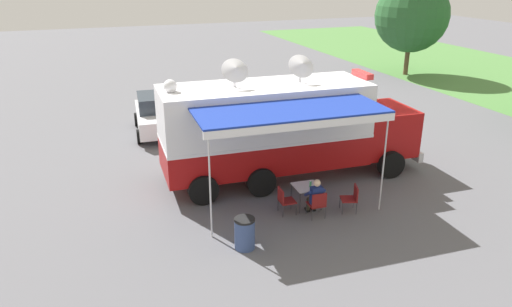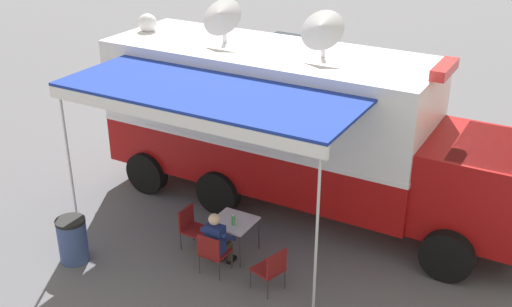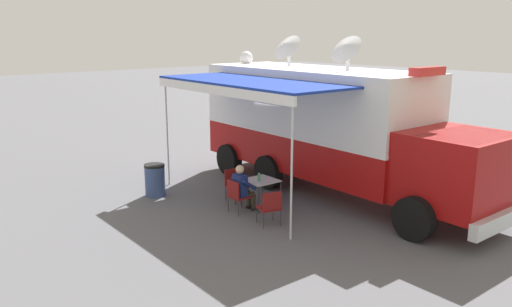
{
  "view_description": "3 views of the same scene",
  "coord_description": "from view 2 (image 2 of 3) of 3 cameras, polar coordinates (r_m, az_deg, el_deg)",
  "views": [
    {
      "loc": [
        14.97,
        -5.83,
        7.27
      ],
      "look_at": [
        0.93,
        -0.67,
        1.43
      ],
      "focal_mm": 33.85,
      "sensor_mm": 36.0,
      "label": 1
    },
    {
      "loc": [
        11.64,
        5.64,
        7.07
      ],
      "look_at": [
        0.58,
        0.01,
        1.3
      ],
      "focal_mm": 43.94,
      "sensor_mm": 36.0,
      "label": 2
    },
    {
      "loc": [
        11.05,
        10.11,
        4.48
      ],
      "look_at": [
        2.19,
        -0.05,
        1.3
      ],
      "focal_mm": 35.86,
      "sensor_mm": 36.0,
      "label": 3
    }
  ],
  "objects": [
    {
      "name": "folding_chair_at_table",
      "position": [
        11.82,
        -4.01,
        -8.82
      ],
      "size": [
        0.5,
        0.5,
        0.87
      ],
      "color": "maroon",
      "rests_on": "ground"
    },
    {
      "name": "folding_chair_spare_by_truck",
      "position": [
        11.36,
        1.44,
        -10.32
      ],
      "size": [
        0.61,
        0.61,
        0.87
      ],
      "color": "maroon",
      "rests_on": "ground"
    },
    {
      "name": "lot_stripe",
      "position": [
        16.89,
        9.73,
        -0.17
      ],
      "size": [
        0.32,
        4.8,
        0.01
      ],
      "primitive_type": "cube",
      "rotation": [
        0.0,
        0.0,
        -0.04
      ],
      "color": "silver",
      "rests_on": "ground"
    },
    {
      "name": "folding_table",
      "position": [
        12.31,
        -2.08,
        -6.39
      ],
      "size": [
        0.83,
        0.83,
        0.73
      ],
      "color": "silver",
      "rests_on": "ground"
    },
    {
      "name": "car_behind_truck",
      "position": [
        21.07,
        2.28,
        7.84
      ],
      "size": [
        4.33,
        2.28,
        1.76
      ],
      "color": "silver",
      "rests_on": "ground"
    },
    {
      "name": "trash_bin",
      "position": [
        12.71,
        -16.34,
        -7.56
      ],
      "size": [
        0.57,
        0.57,
        0.91
      ],
      "color": "#384C7F",
      "rests_on": "ground"
    },
    {
      "name": "ground_plane",
      "position": [
        14.74,
        1.0,
        -3.72
      ],
      "size": [
        100.0,
        100.0,
        0.0
      ],
      "primitive_type": "plane",
      "color": "#5B5B60"
    },
    {
      "name": "water_bottle",
      "position": [
        12.11,
        -2.08,
        -6.08
      ],
      "size": [
        0.07,
        0.07,
        0.22
      ],
      "color": "#3F9959",
      "rests_on": "folding_table"
    },
    {
      "name": "folding_chair_beside_table",
      "position": [
        12.63,
        -5.9,
        -6.48
      ],
      "size": [
        0.5,
        0.5,
        0.87
      ],
      "color": "maroon",
      "rests_on": "ground"
    },
    {
      "name": "seated_responder",
      "position": [
        11.88,
        -3.52,
        -7.83
      ],
      "size": [
        0.67,
        0.57,
        1.25
      ],
      "color": "navy",
      "rests_on": "ground"
    },
    {
      "name": "command_truck",
      "position": [
        13.57,
        3.77,
        2.71
      ],
      "size": [
        5.09,
        9.58,
        4.53
      ],
      "color": "#9E0F0F",
      "rests_on": "ground"
    }
  ]
}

